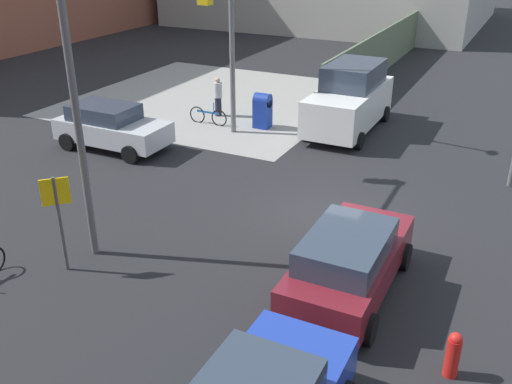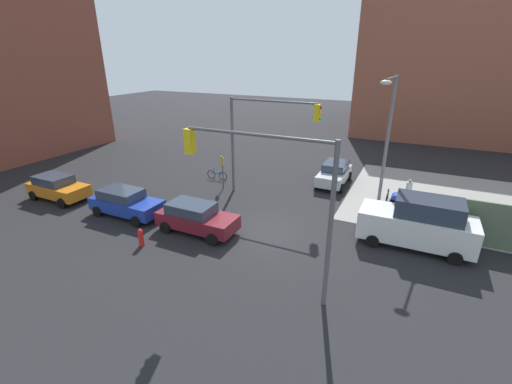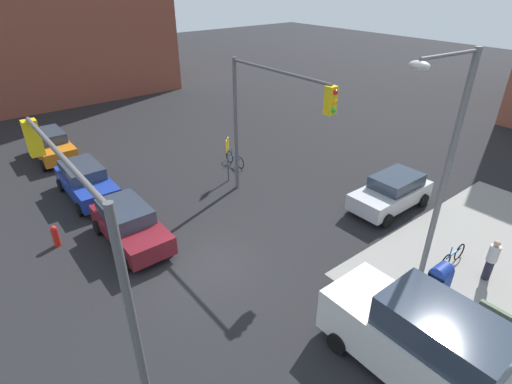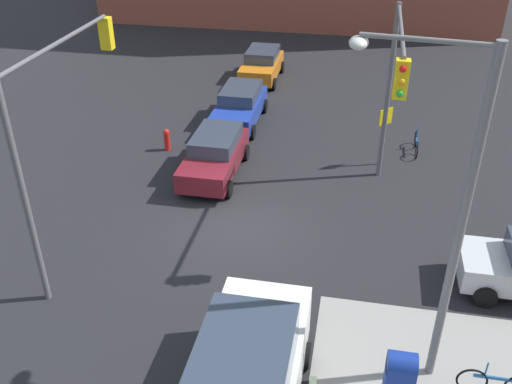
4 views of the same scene
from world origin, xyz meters
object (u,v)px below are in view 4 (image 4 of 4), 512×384
(sedan_orange, at_px, (262,64))
(traffic_signal_nw_corner, at_px, (394,79))
(street_lamp_corner, at_px, (446,203))
(sedan_maroon, at_px, (215,154))
(fire_hydrant, at_px, (167,139))
(bicycle_leaning_on_fence, at_px, (496,383))
(bicycle_at_crosswalk, at_px, (416,144))
(coupe_blue, at_px, (240,105))
(mailbox_blue, at_px, (400,377))
(traffic_signal_se_corner, at_px, (60,110))

(sedan_orange, bearing_deg, traffic_signal_nw_corner, 27.78)
(street_lamp_corner, xyz_separation_m, sedan_maroon, (-8.53, -7.14, -3.86))
(fire_hydrant, distance_m, sedan_orange, 9.60)
(fire_hydrant, height_order, bicycle_leaning_on_fence, bicycle_leaning_on_fence)
(sedan_maroon, relative_size, bicycle_at_crosswalk, 2.52)
(coupe_blue, distance_m, bicycle_leaning_on_fence, 16.62)
(street_lamp_corner, height_order, bicycle_at_crosswalk, street_lamp_corner)
(fire_hydrant, height_order, sedan_maroon, sedan_maroon)
(mailbox_blue, distance_m, coupe_blue, 16.07)
(street_lamp_corner, distance_m, sedan_maroon, 11.77)
(traffic_signal_nw_corner, bearing_deg, street_lamp_corner, 7.28)
(traffic_signal_nw_corner, bearing_deg, bicycle_leaning_on_fence, 19.19)
(traffic_signal_se_corner, height_order, coupe_blue, traffic_signal_se_corner)
(mailbox_blue, bearing_deg, fire_hydrant, -140.60)
(sedan_maroon, height_order, bicycle_leaning_on_fence, sedan_maroon)
(street_lamp_corner, bearing_deg, traffic_signal_se_corner, -107.03)
(sedan_maroon, bearing_deg, bicycle_at_crosswalk, 114.03)
(traffic_signal_nw_corner, distance_m, mailbox_blue, 9.23)
(traffic_signal_nw_corner, height_order, fire_hydrant, traffic_signal_nw_corner)
(traffic_signal_se_corner, height_order, fire_hydrant, traffic_signal_se_corner)
(traffic_signal_se_corner, bearing_deg, traffic_signal_nw_corner, 115.36)
(fire_hydrant, distance_m, sedan_maroon, 3.00)
(fire_hydrant, height_order, bicycle_at_crosswalk, bicycle_at_crosswalk)
(traffic_signal_nw_corner, xyz_separation_m, fire_hydrant, (-2.85, -8.70, -4.18))
(bicycle_at_crosswalk, bearing_deg, bicycle_leaning_on_fence, 5.51)
(traffic_signal_se_corner, bearing_deg, fire_hydrant, 177.59)
(traffic_signal_se_corner, distance_m, coupe_blue, 11.46)
(traffic_signal_nw_corner, height_order, mailbox_blue, traffic_signal_nw_corner)
(mailbox_blue, xyz_separation_m, coupe_blue, (-14.55, -6.83, 0.08))
(traffic_signal_nw_corner, xyz_separation_m, bicycle_leaning_on_fence, (7.75, 2.70, -4.32))
(mailbox_blue, relative_size, sedan_orange, 0.34)
(sedan_maroon, bearing_deg, bicycle_leaning_on_fence, 44.80)
(traffic_signal_nw_corner, bearing_deg, fire_hydrant, -108.14)
(sedan_orange, bearing_deg, fire_hydrant, -13.79)
(street_lamp_corner, distance_m, mailbox_blue, 4.10)
(coupe_blue, height_order, bicycle_leaning_on_fence, coupe_blue)
(traffic_signal_nw_corner, distance_m, traffic_signal_se_corner, 9.96)
(traffic_signal_nw_corner, bearing_deg, bicycle_at_crosswalk, 162.13)
(sedan_maroon, bearing_deg, fire_hydrant, -123.24)
(street_lamp_corner, xyz_separation_m, bicycle_leaning_on_fence, (0.44, 1.76, -4.35))
(fire_hydrant, bearing_deg, sedan_maroon, 56.76)
(street_lamp_corner, bearing_deg, traffic_signal_nw_corner, -172.72)
(sedan_maroon, distance_m, sedan_orange, 10.95)
(bicycle_leaning_on_fence, bearing_deg, street_lamp_corner, -104.05)
(street_lamp_corner, relative_size, coupe_blue, 1.80)
(traffic_signal_nw_corner, height_order, sedan_orange, traffic_signal_nw_corner)
(mailbox_blue, bearing_deg, sedan_maroon, -144.97)
(sedan_maroon, height_order, coupe_blue, same)
(coupe_blue, bearing_deg, street_lamp_corner, 28.27)
(street_lamp_corner, height_order, fire_hydrant, street_lamp_corner)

